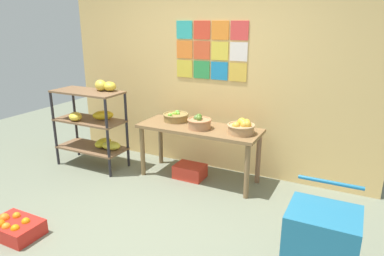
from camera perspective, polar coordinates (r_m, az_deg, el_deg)
The scene contains 10 objects.
ground at distance 3.55m, azimuth -10.00°, elevation -16.66°, with size 9.67×9.67×0.00m, color slate.
back_wall_with_art at distance 4.61m, azimuth 3.11°, elevation 9.67°, with size 4.32×0.07×2.72m.
banana_shelf_unit at distance 4.92m, azimuth -15.65°, elevation 1.26°, with size 0.97×0.50×1.21m.
display_table at distance 4.35m, azimuth 1.16°, elevation -1.01°, with size 1.54×0.57×0.70m.
fruit_basket_centre at distance 4.24m, azimuth 1.19°, elevation 0.89°, with size 0.30×0.30×0.17m.
fruit_basket_back_right at distance 4.57m, azimuth -2.68°, elevation 1.88°, with size 0.34×0.34×0.13m.
fruit_basket_back_left at distance 4.08m, azimuth 8.15°, elevation 0.16°, with size 0.32×0.32×0.18m.
produce_crate_under_table at distance 4.56m, azimuth -0.35°, elevation -7.10°, with size 0.38×0.28×0.17m, color red.
orange_crate_foreground at distance 3.83m, azimuth -27.00°, elevation -14.32°, with size 0.48×0.33×0.20m.
shopping_cart at distance 2.84m, azimuth 20.49°, elevation -16.06°, with size 0.51×0.48×0.79m.
Camera 1 is at (1.83, -2.32, 1.96)m, focal length 32.56 mm.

